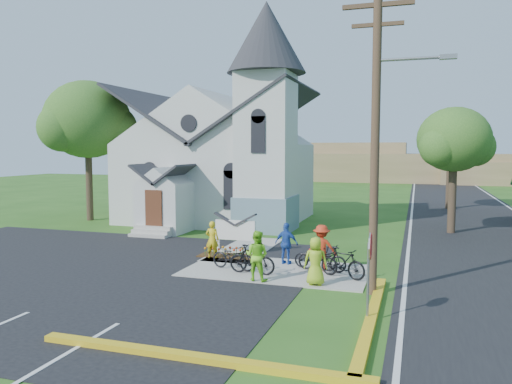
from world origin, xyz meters
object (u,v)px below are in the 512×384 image
(bike_1, at_px, (252,259))
(bike_2, at_px, (315,258))
(bike_0, at_px, (233,257))
(cyclist_3, at_px, (322,248))
(utility_pole, at_px, (378,128))
(stop_sign, at_px, (370,258))
(cyclist_4, at_px, (316,261))
(cyclist_2, at_px, (286,243))
(church_sign, at_px, (235,231))
(cyclist_1, at_px, (257,256))
(bike_4, at_px, (322,258))
(cyclist_0, at_px, (212,239))
(bike_3, at_px, (343,263))

(bike_1, distance_m, bike_2, 2.56)
(bike_0, relative_size, cyclist_3, 1.07)
(utility_pole, bearing_deg, stop_sign, -88.51)
(cyclist_4, bearing_deg, cyclist_2, -68.57)
(church_sign, xyz_separation_m, cyclist_1, (2.44, -4.40, -0.08))
(church_sign, distance_m, bike_2, 4.66)
(utility_pole, distance_m, bike_4, 5.81)
(church_sign, height_order, cyclist_0, church_sign)
(bike_3, relative_size, bike_4, 0.96)
(cyclist_1, height_order, cyclist_2, cyclist_1)
(cyclist_0, height_order, cyclist_2, cyclist_2)
(cyclist_0, relative_size, cyclist_1, 0.89)
(stop_sign, bearing_deg, bike_2, 115.67)
(church_sign, distance_m, cyclist_0, 1.60)
(cyclist_1, height_order, cyclist_3, cyclist_1)
(stop_sign, relative_size, cyclist_0, 1.55)
(cyclist_2, distance_m, cyclist_4, 3.24)
(cyclist_0, xyz_separation_m, cyclist_2, (3.31, -0.10, 0.04))
(cyclist_2, bearing_deg, cyclist_3, 165.51)
(cyclist_0, relative_size, bike_0, 0.85)
(cyclist_0, bearing_deg, bike_3, 159.20)
(bike_0, bearing_deg, bike_3, -76.75)
(utility_pole, height_order, cyclist_4, utility_pole)
(bike_1, bearing_deg, stop_sign, -124.67)
(cyclist_0, bearing_deg, bike_0, 128.64)
(cyclist_0, distance_m, cyclist_4, 5.79)
(church_sign, height_order, bike_3, church_sign)
(bike_3, bearing_deg, bike_4, 71.74)
(stop_sign, distance_m, bike_4, 5.66)
(stop_sign, bearing_deg, bike_4, 113.69)
(cyclist_0, relative_size, bike_1, 0.88)
(bike_4, bearing_deg, bike_1, 125.05)
(utility_pole, xyz_separation_m, cyclist_0, (-7.06, 3.19, -4.55))
(cyclist_2, bearing_deg, church_sign, -21.80)
(bike_2, distance_m, bike_3, 1.56)
(church_sign, distance_m, bike_4, 5.02)
(cyclist_1, distance_m, bike_2, 2.84)
(utility_pole, relative_size, bike_3, 5.42)
(church_sign, bearing_deg, cyclist_1, -60.97)
(cyclist_0, relative_size, cyclist_2, 0.95)
(bike_4, bearing_deg, stop_sign, -148.67)
(bike_2, distance_m, bike_4, 0.36)
(bike_0, relative_size, bike_1, 1.03)
(cyclist_1, bearing_deg, bike_1, -54.00)
(stop_sign, distance_m, bike_1, 6.12)
(bike_1, distance_m, cyclist_3, 2.75)
(bike_2, distance_m, cyclist_3, 0.51)
(cyclist_3, bearing_deg, cyclist_1, 36.52)
(utility_pole, bearing_deg, cyclist_0, 155.70)
(bike_0, distance_m, cyclist_1, 1.87)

